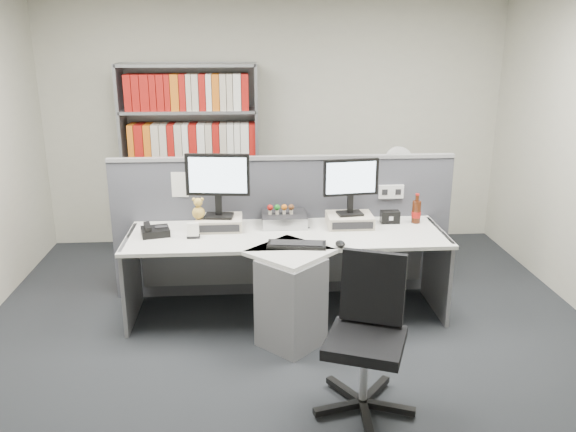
{
  "coord_description": "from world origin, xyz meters",
  "views": [
    {
      "loc": [
        -0.3,
        -3.72,
        2.28
      ],
      "look_at": [
        0.0,
        0.65,
        0.92
      ],
      "focal_mm": 36.69,
      "sensor_mm": 36.0,
      "label": 1
    }
  ],
  "objects": [
    {
      "name": "ground",
      "position": [
        0.0,
        0.0,
        0.0
      ],
      "size": [
        5.5,
        5.5,
        0.0
      ],
      "primitive_type": "plane",
      "color": "#25282C",
      "rests_on": "ground"
    },
    {
      "name": "mouse",
      "position": [
        0.39,
        0.47,
        0.74
      ],
      "size": [
        0.07,
        0.12,
        0.04
      ],
      "primitive_type": "ellipsoid",
      "color": "black",
      "rests_on": "desk"
    },
    {
      "name": "desk_fan",
      "position": [
        1.2,
        1.99,
        1.02
      ],
      "size": [
        0.3,
        0.18,
        0.5
      ],
      "color": "white",
      "rests_on": "filing_cabinet"
    },
    {
      "name": "desk",
      "position": [
        0.0,
        0.6,
        0.46
      ],
      "size": [
        2.6,
        1.2,
        0.72
      ],
      "color": "silver",
      "rests_on": "ground"
    },
    {
      "name": "monitor_riser_right",
      "position": [
        0.55,
        0.98,
        0.77
      ],
      "size": [
        0.38,
        0.31,
        0.1
      ],
      "color": "beige",
      "rests_on": "desk"
    },
    {
      "name": "speaker",
      "position": [
        0.91,
        1.03,
        0.77
      ],
      "size": [
        0.16,
        0.09,
        0.11
      ],
      "primitive_type": "cube",
      "color": "black",
      "rests_on": "desk"
    },
    {
      "name": "plush_toy",
      "position": [
        -0.72,
        0.94,
        0.9
      ],
      "size": [
        0.11,
        0.11,
        0.18
      ],
      "color": "gold",
      "rests_on": "monitor_riser_left"
    },
    {
      "name": "monitor_left",
      "position": [
        -0.55,
        0.98,
        1.14
      ],
      "size": [
        0.53,
        0.19,
        0.53
      ],
      "color": "black",
      "rests_on": "monitor_riser_left"
    },
    {
      "name": "partition",
      "position": [
        0.0,
        1.25,
        0.65
      ],
      "size": [
        3.0,
        0.08,
        1.27
      ],
      "color": "#494A53",
      "rests_on": "ground"
    },
    {
      "name": "figurines",
      "position": [
        -0.04,
        1.03,
        0.87
      ],
      "size": [
        0.23,
        0.05,
        0.09
      ],
      "color": "beige",
      "rests_on": "desktop_pc"
    },
    {
      "name": "monitor_riser_left",
      "position": [
        -0.55,
        0.98,
        0.77
      ],
      "size": [
        0.38,
        0.31,
        0.1
      ],
      "color": "beige",
      "rests_on": "desk"
    },
    {
      "name": "shelving_unit",
      "position": [
        -0.9,
        2.44,
        0.98
      ],
      "size": [
        1.41,
        0.4,
        2.0
      ],
      "color": "gray",
      "rests_on": "ground"
    },
    {
      "name": "desk_phone",
      "position": [
        -1.07,
        0.85,
        0.76
      ],
      "size": [
        0.26,
        0.25,
        0.09
      ],
      "color": "black",
      "rests_on": "desk"
    },
    {
      "name": "room_shell",
      "position": [
        0.0,
        0.0,
        1.79
      ],
      "size": [
        5.04,
        5.54,
        2.72
      ],
      "color": "beige",
      "rests_on": "ground"
    },
    {
      "name": "filing_cabinet",
      "position": [
        1.2,
        1.99,
        0.35
      ],
      "size": [
        0.45,
        0.61,
        0.7
      ],
      "color": "gray",
      "rests_on": "ground"
    },
    {
      "name": "desktop_pc",
      "position": [
        -0.01,
        1.05,
        0.77
      ],
      "size": [
        0.37,
        0.33,
        0.1
      ],
      "color": "black",
      "rests_on": "desk"
    },
    {
      "name": "monitor_right",
      "position": [
        0.55,
        0.98,
        1.11
      ],
      "size": [
        0.47,
        0.18,
        0.48
      ],
      "color": "black",
      "rests_on": "monitor_riser_right"
    },
    {
      "name": "cola_bottle",
      "position": [
        1.13,
        1.02,
        0.82
      ],
      "size": [
        0.08,
        0.08,
        0.26
      ],
      "color": "#3F190A",
      "rests_on": "desk"
    },
    {
      "name": "office_chair",
      "position": [
        0.42,
        -0.48,
        0.52
      ],
      "size": [
        0.64,
        0.65,
        0.97
      ],
      "color": "silver",
      "rests_on": "ground"
    },
    {
      "name": "desk_calendar",
      "position": [
        -0.75,
        0.76,
        0.77
      ],
      "size": [
        0.1,
        0.08,
        0.12
      ],
      "color": "black",
      "rests_on": "desk"
    },
    {
      "name": "keyboard",
      "position": [
        0.06,
        0.5,
        0.73
      ],
      "size": [
        0.47,
        0.23,
        0.03
      ],
      "color": "black",
      "rests_on": "desk"
    }
  ]
}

